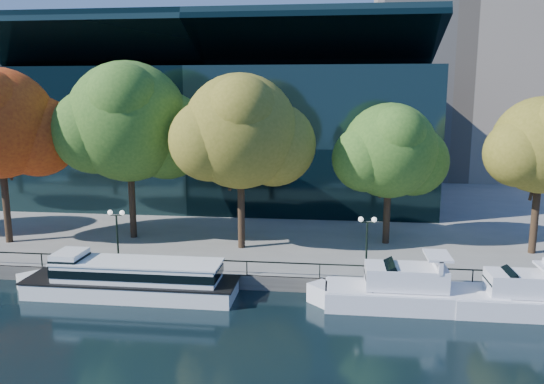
# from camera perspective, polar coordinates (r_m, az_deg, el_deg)

# --- Properties ---
(ground) EXTENTS (160.00, 160.00, 0.00)m
(ground) POSITION_cam_1_polar(r_m,az_deg,el_deg) (35.58, -11.72, -11.63)
(ground) COLOR black
(ground) RESTS_ON ground
(promenade) EXTENTS (90.00, 67.08, 1.00)m
(promenade) POSITION_cam_1_polar(r_m,az_deg,el_deg) (69.61, -2.29, -0.07)
(promenade) COLOR slate
(promenade) RESTS_ON ground
(railing) EXTENTS (88.20, 0.08, 0.99)m
(railing) POSITION_cam_1_polar(r_m,az_deg,el_deg) (37.84, -10.27, -7.10)
(railing) COLOR black
(railing) RESTS_ON promenade
(convention_building) EXTENTS (50.00, 24.57, 21.43)m
(convention_building) POSITION_cam_1_polar(r_m,az_deg,el_deg) (64.87, -6.49, 6.23)
(convention_building) COLOR black
(convention_building) RESTS_ON ground
(tour_boat) EXTENTS (15.46, 3.45, 2.93)m
(tour_boat) POSITION_cam_1_polar(r_m,az_deg,el_deg) (36.94, -15.47, -8.89)
(tour_boat) COLOR white
(tour_boat) RESTS_ON ground
(cruiser_near) EXTENTS (12.27, 3.16, 3.55)m
(cruiser_near) POSITION_cam_1_polar(r_m,az_deg,el_deg) (34.83, 14.20, -10.29)
(cruiser_near) COLOR white
(cruiser_near) RESTS_ON ground
(cruiser_far) EXTENTS (10.27, 2.84, 3.35)m
(cruiser_far) POSITION_cam_1_polar(r_m,az_deg,el_deg) (36.22, 25.27, -10.24)
(cruiser_far) COLOR white
(cruiser_far) RESTS_ON ground
(tree_1) EXTENTS (11.23, 9.21, 14.43)m
(tree_1) POSITION_cam_1_polar(r_m,az_deg,el_deg) (48.40, -27.18, 6.36)
(tree_1) COLOR black
(tree_1) RESTS_ON promenade
(tree_2) EXTENTS (12.56, 10.30, 15.01)m
(tree_2) POSITION_cam_1_polar(r_m,az_deg,el_deg) (46.18, -14.98, 7.05)
(tree_2) COLOR black
(tree_2) RESTS_ON promenade
(tree_3) EXTENTS (11.27, 9.24, 13.91)m
(tree_3) POSITION_cam_1_polar(r_m,az_deg,el_deg) (41.58, -3.18, 6.26)
(tree_3) COLOR black
(tree_3) RESTS_ON promenade
(tree_4) EXTENTS (9.64, 7.90, 11.61)m
(tree_4) POSITION_cam_1_polar(r_m,az_deg,el_deg) (44.06, 12.71, 4.14)
(tree_4) COLOR black
(tree_4) RESTS_ON promenade
(tree_5) EXTENTS (9.18, 7.53, 12.14)m
(tree_5) POSITION_cam_1_polar(r_m,az_deg,el_deg) (45.07, 27.19, 4.29)
(tree_5) COLOR black
(tree_5) RESTS_ON promenade
(lamp_1) EXTENTS (1.26, 0.36, 4.03)m
(lamp_1) POSITION_cam_1_polar(r_m,az_deg,el_deg) (40.03, -16.36, -3.35)
(lamp_1) COLOR black
(lamp_1) RESTS_ON promenade
(lamp_2) EXTENTS (1.26, 0.36, 4.03)m
(lamp_2) POSITION_cam_1_polar(r_m,az_deg,el_deg) (36.95, 10.20, -4.23)
(lamp_2) COLOR black
(lamp_2) RESTS_ON promenade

